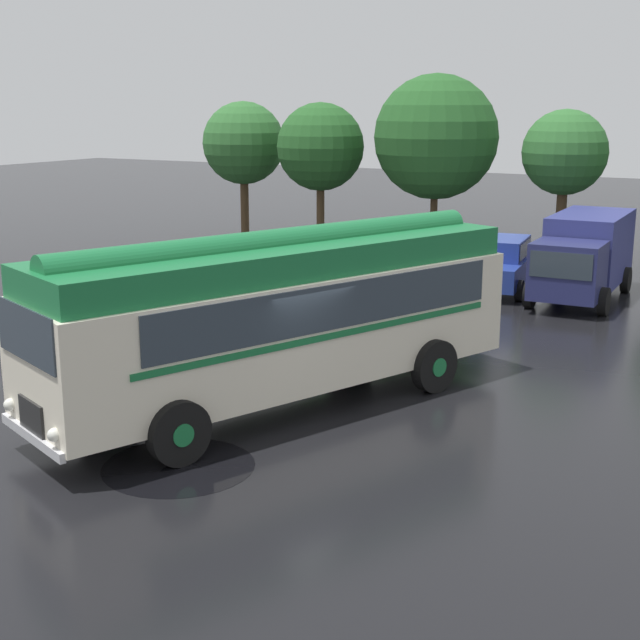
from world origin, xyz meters
name	(u,v)px	position (x,y,z in m)	size (l,w,h in m)	color
ground_plane	(284,411)	(0.00, 0.00, 0.00)	(120.00, 120.00, 0.00)	black
vintage_bus	(282,311)	(-0.22, 0.31, 1.89)	(6.00, 10.28, 3.49)	silver
car_near_left	(416,255)	(-2.94, 13.28, 0.85)	(2.14, 4.29, 1.66)	silver
car_mid_left	(499,264)	(0.01, 13.08, 0.85)	(2.34, 4.37, 1.66)	navy
box_van	(584,253)	(2.58, 13.24, 1.36)	(2.41, 5.80, 2.50)	navy
tree_far_left	(241,145)	(-13.57, 18.85, 4.02)	(3.55, 3.55, 5.87)	#4C3823
tree_left_of_centre	(320,146)	(-9.34, 18.27, 4.06)	(3.55, 3.55, 5.82)	#4C3823
tree_centre	(438,136)	(-4.44, 18.73, 4.54)	(4.78, 4.78, 6.90)	#4C3823
tree_right_of_centre	(564,153)	(0.33, 19.12, 4.02)	(3.10, 3.10, 5.58)	#4C3823
puddle_patch	(179,466)	(-0.12, -3.12, 0.00)	(2.50, 2.50, 0.01)	black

